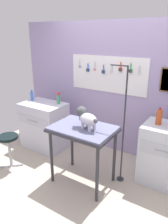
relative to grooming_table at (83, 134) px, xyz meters
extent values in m
cube|color=#BDB09D|center=(-0.05, -0.15, -0.80)|extent=(4.40, 4.00, 0.04)
cube|color=#A190BD|center=(-0.05, 1.13, 0.37)|extent=(4.00, 0.06, 2.30)
cube|color=white|center=(-0.21, 1.10, 0.64)|extent=(1.44, 0.02, 0.62)
cylinder|color=gray|center=(-0.77, 1.09, 0.87)|extent=(0.01, 0.02, 0.01)
cube|color=silver|center=(-0.78, 1.08, 0.80)|extent=(0.01, 0.00, 0.11)
cube|color=silver|center=(-0.77, 1.08, 0.80)|extent=(0.01, 0.00, 0.11)
torus|color=#624087|center=(-0.79, 1.08, 0.73)|extent=(0.03, 0.01, 0.03)
torus|color=#624087|center=(-0.76, 1.08, 0.73)|extent=(0.03, 0.01, 0.03)
cylinder|color=gray|center=(-0.60, 1.09, 0.81)|extent=(0.01, 0.02, 0.01)
cylinder|color=blue|center=(-0.60, 1.08, 0.76)|extent=(0.02, 0.02, 0.09)
cube|color=blue|center=(-0.60, 1.08, 0.69)|extent=(0.06, 0.02, 0.06)
cube|color=#333338|center=(-0.60, 1.06, 0.69)|extent=(0.05, 0.01, 0.05)
cylinder|color=gray|center=(-0.46, 1.09, 0.85)|extent=(0.01, 0.02, 0.01)
cube|color=silver|center=(-0.46, 1.08, 0.78)|extent=(0.01, 0.00, 0.11)
cube|color=silver|center=(-0.45, 1.08, 0.78)|extent=(0.01, 0.00, 0.11)
torus|color=red|center=(-0.47, 1.08, 0.71)|extent=(0.03, 0.01, 0.03)
torus|color=red|center=(-0.44, 1.08, 0.71)|extent=(0.03, 0.01, 0.03)
cylinder|color=gray|center=(-0.28, 1.09, 0.81)|extent=(0.01, 0.02, 0.01)
cylinder|color=#3961BB|center=(-0.28, 1.08, 0.75)|extent=(0.02, 0.02, 0.09)
cube|color=#3961BB|center=(-0.28, 1.08, 0.68)|extent=(0.06, 0.02, 0.06)
cube|color=#333338|center=(-0.28, 1.06, 0.68)|extent=(0.05, 0.01, 0.05)
cylinder|color=gray|center=(-0.13, 1.09, 0.81)|extent=(0.01, 0.02, 0.01)
cube|color=silver|center=(-0.13, 1.08, 0.74)|extent=(0.03, 0.01, 0.13)
cylinder|color=gray|center=(0.04, 1.09, 0.87)|extent=(0.01, 0.02, 0.01)
cylinder|color=red|center=(0.04, 1.08, 0.82)|extent=(0.02, 0.02, 0.09)
cube|color=red|center=(0.04, 1.08, 0.75)|extent=(0.06, 0.02, 0.06)
cube|color=#333338|center=(0.04, 1.06, 0.75)|extent=(0.05, 0.01, 0.05)
cylinder|color=gray|center=(0.21, 1.09, 0.87)|extent=(0.01, 0.02, 0.01)
cylinder|color=#358D4B|center=(0.21, 1.08, 0.81)|extent=(0.02, 0.02, 0.09)
cube|color=#358D4B|center=(0.21, 1.08, 0.74)|extent=(0.06, 0.02, 0.06)
cube|color=#333338|center=(0.21, 1.06, 0.74)|extent=(0.05, 0.01, 0.05)
cylinder|color=gray|center=(0.35, 1.09, 0.83)|extent=(0.01, 0.02, 0.01)
cube|color=silver|center=(0.35, 1.08, 0.76)|extent=(0.03, 0.01, 0.13)
cylinder|color=#2D2D33|center=(-0.38, -0.25, -0.37)|extent=(0.04, 0.04, 0.81)
cylinder|color=#2D2D33|center=(0.38, -0.25, -0.37)|extent=(0.04, 0.04, 0.81)
cylinder|color=#2D2D33|center=(-0.38, 0.25, -0.37)|extent=(0.04, 0.04, 0.81)
cylinder|color=#2D2D33|center=(0.38, 0.25, -0.37)|extent=(0.04, 0.04, 0.81)
cube|color=#2D2D33|center=(0.00, 0.00, 0.06)|extent=(0.88, 0.62, 0.03)
cube|color=slate|center=(0.00, 0.00, 0.09)|extent=(0.85, 0.60, 0.03)
cylinder|color=#2D2D33|center=(0.46, 0.33, -0.77)|extent=(0.11, 0.11, 0.01)
cylinder|color=#2D2D33|center=(0.46, 0.33, 0.08)|extent=(0.02, 0.02, 1.71)
cylinder|color=#2D2D33|center=(0.34, 0.33, 0.92)|extent=(0.24, 0.02, 0.02)
cylinder|color=silver|center=(0.02, -0.04, 0.15)|extent=(0.04, 0.04, 0.09)
cylinder|color=silver|center=(0.05, 0.04, 0.15)|extent=(0.04, 0.04, 0.09)
cylinder|color=silver|center=(0.15, -0.07, 0.15)|extent=(0.04, 0.04, 0.09)
cylinder|color=silver|center=(0.17, 0.01, 0.15)|extent=(0.04, 0.04, 0.09)
ellipsoid|color=silver|center=(0.09, -0.01, 0.24)|extent=(0.32, 0.25, 0.16)
ellipsoid|color=#4C5052|center=(0.00, 0.01, 0.23)|extent=(0.13, 0.15, 0.09)
sphere|color=#4C5052|center=(-0.04, 0.02, 0.32)|extent=(0.14, 0.14, 0.14)
ellipsoid|color=silver|center=(-0.09, 0.04, 0.30)|extent=(0.08, 0.07, 0.05)
sphere|color=black|center=(-0.12, 0.04, 0.30)|extent=(0.02, 0.02, 0.02)
ellipsoid|color=#4C5052|center=(-0.04, -0.04, 0.33)|extent=(0.05, 0.04, 0.08)
ellipsoid|color=#4C5052|center=(-0.01, 0.07, 0.33)|extent=(0.05, 0.04, 0.08)
sphere|color=#4C5052|center=(0.22, -0.05, 0.26)|extent=(0.06, 0.06, 0.06)
cube|color=silver|center=(-1.20, 0.49, -0.34)|extent=(0.80, 0.56, 0.88)
cube|color=#B9B8C9|center=(-1.20, 0.20, -0.14)|extent=(0.70, 0.01, 0.18)
cylinder|color=#99999E|center=(-1.20, 0.19, -0.14)|extent=(0.24, 0.02, 0.02)
cube|color=silver|center=(1.00, 0.63, -0.33)|extent=(0.68, 0.52, 0.89)
cube|color=#B4B9C2|center=(1.00, 0.36, -0.13)|extent=(0.60, 0.01, 0.18)
cylinder|color=#99999E|center=(1.00, 0.36, -0.13)|extent=(0.20, 0.02, 0.02)
cylinder|color=#9E9EA3|center=(-1.19, -0.34, -0.52)|extent=(0.04, 0.04, 0.52)
cube|color=#9E9EA3|center=(-1.13, -0.28, -0.76)|extent=(0.15, 0.15, 0.02)
cube|color=#9E9EA3|center=(-1.26, -0.28, -0.76)|extent=(0.15, 0.15, 0.02)
cube|color=#9E9EA3|center=(-1.26, -0.41, -0.76)|extent=(0.15, 0.15, 0.02)
cube|color=#9E9EA3|center=(-1.13, -0.41, -0.76)|extent=(0.15, 0.15, 0.02)
cylinder|color=black|center=(-1.19, -0.34, -0.23)|extent=(0.31, 0.31, 0.04)
cylinder|color=#3F6EC3|center=(-1.51, 0.53, 0.18)|extent=(0.06, 0.06, 0.16)
cylinder|color=teal|center=(-1.51, 0.53, 0.28)|extent=(0.03, 0.03, 0.03)
cube|color=teal|center=(-1.50, 0.53, 0.30)|extent=(0.03, 0.01, 0.01)
cylinder|color=#409A65|center=(-0.95, 0.63, 0.18)|extent=(0.06, 0.06, 0.15)
cylinder|color=#409A65|center=(-0.95, 0.63, 0.26)|extent=(0.03, 0.03, 0.02)
cube|color=red|center=(-0.95, 0.63, 0.30)|extent=(0.06, 0.03, 0.04)
cylinder|color=#B9481F|center=(0.84, 0.63, 0.22)|extent=(0.08, 0.08, 0.21)
cone|color=#B9481F|center=(0.84, 0.63, 0.33)|extent=(0.08, 0.08, 0.02)
cylinder|color=red|center=(0.84, 0.63, 0.35)|extent=(0.03, 0.03, 0.02)
camera|label=1|loc=(1.47, -2.23, 1.29)|focal=34.29mm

